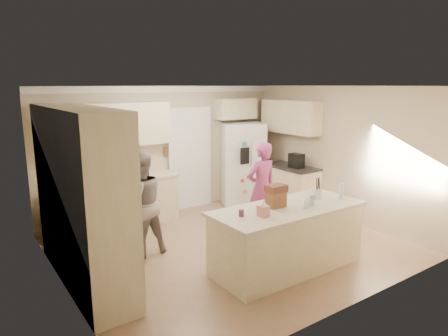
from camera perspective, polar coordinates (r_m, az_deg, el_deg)
floor at (r=6.73m, az=1.03°, el=-11.16°), size 5.20×4.60×0.02m
ceiling at (r=6.20m, az=1.12°, el=11.73°), size 5.20×4.60×0.02m
wall_back at (r=8.29m, az=-8.36°, el=2.53°), size 5.20×0.02×2.60m
wall_front at (r=4.73m, az=17.81°, el=-4.97°), size 5.20×0.02×2.60m
wall_left at (r=5.29m, az=-22.53°, el=-3.55°), size 0.02×4.60×2.60m
wall_right at (r=8.12m, az=16.15°, el=2.01°), size 0.02×4.60×2.60m
crown_back at (r=8.14m, az=-8.46°, el=11.07°), size 5.20×0.08×0.12m
pantry_bank at (r=5.58m, az=-19.78°, el=-3.91°), size 0.60×2.60×2.35m
back_base_cab at (r=7.76m, az=-14.76°, el=-4.90°), size 2.20×0.60×0.88m
back_countertop at (r=7.63m, az=-14.91°, el=-1.60°), size 2.24×0.63×0.04m
back_upper_cab at (r=7.60m, az=-15.67°, el=5.95°), size 2.20×0.35×0.80m
doorway_opening at (r=8.56m, az=-4.93°, el=1.21°), size 0.90×0.06×2.10m
doorway_casing at (r=8.53m, az=-4.81°, el=1.18°), size 1.02×0.03×2.22m
wall_frame_upper at (r=8.22m, az=-8.16°, el=4.23°), size 0.15×0.02×0.20m
wall_frame_lower at (r=8.26m, az=-8.10°, el=2.38°), size 0.15×0.02×0.20m
refrigerator at (r=8.87m, az=2.65°, el=0.63°), size 1.11×1.01×1.80m
fridge_seam at (r=8.60m, az=4.09°, el=0.26°), size 0.02×0.02×1.78m
fridge_dispenser at (r=8.41m, az=2.99°, el=1.74°), size 0.22×0.03×0.35m
fridge_handle_l at (r=8.53m, az=3.91°, el=1.19°), size 0.02×0.02×0.85m
fridge_handle_r at (r=8.59m, az=4.43°, el=1.26°), size 0.02×0.02×0.85m
over_fridge_cab at (r=8.90m, az=1.66°, el=8.47°), size 0.95×0.35×0.45m
right_base_cab at (r=8.73m, az=9.45°, el=-2.79°), size 0.60×1.20×0.88m
right_countertop at (r=8.62m, az=9.51°, el=0.15°), size 0.63×1.24×0.04m
right_upper_cab at (r=8.71m, az=9.46°, el=7.26°), size 0.35×1.50×0.70m
coffee_maker at (r=8.42m, az=10.30°, el=1.03°), size 0.22×0.28×0.30m
island_base at (r=5.90m, az=9.02°, el=-10.00°), size 2.20×0.90×0.88m
island_top at (r=5.75m, az=9.17°, el=-5.73°), size 2.28×0.96×0.05m
utensil_crock at (r=6.21m, az=13.21°, el=-3.62°), size 0.13×0.13×0.15m
tissue_box at (r=5.30m, az=5.64°, el=-6.10°), size 0.13×0.13×0.14m
tissue_plume at (r=5.26m, az=5.67°, el=-4.96°), size 0.08×0.08×0.08m
dollhouse_body at (r=5.68m, az=7.42°, el=-4.47°), size 0.26×0.18×0.22m
dollhouse_roof at (r=5.64m, az=7.46°, el=-2.91°), size 0.28×0.20×0.10m
jam_jar at (r=5.26m, az=2.49°, el=-6.45°), size 0.07×0.07×0.09m
greeting_card_a at (r=5.69m, az=11.70°, el=-4.92°), size 0.12×0.06×0.16m
greeting_card_b at (r=5.83m, az=12.36°, el=-4.54°), size 0.12×0.05×0.16m
water_bottle at (r=6.30m, az=16.42°, el=-3.15°), size 0.07×0.07×0.24m
shaker_salt at (r=6.45m, az=13.09°, el=-3.32°), size 0.05×0.05×0.09m
shaker_pepper at (r=6.50m, az=13.51°, el=-3.22°), size 0.05×0.05×0.09m
teen_boy at (r=6.28m, az=-11.89°, el=-5.00°), size 0.85×0.68×1.66m
teen_girl at (r=7.18m, az=5.40°, el=-2.77°), size 0.60×0.40×1.63m
fridge_magnets at (r=8.59m, az=4.13°, el=0.25°), size 0.76×0.02×1.44m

